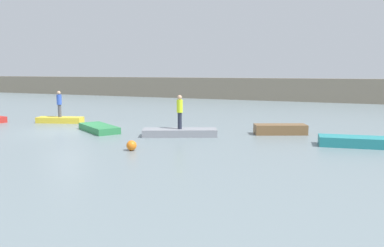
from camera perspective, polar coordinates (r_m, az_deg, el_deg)
ground_plane at (r=22.83m, az=-18.51°, el=-1.10°), size 120.00×120.00×0.00m
embankment_wall at (r=46.87m, az=4.73°, el=5.33°), size 80.00×1.20×2.63m
rowboat_yellow at (r=26.66m, az=-19.39°, el=0.52°), size 3.16×1.81×0.38m
rowboat_green at (r=22.17m, az=-13.95°, el=-0.70°), size 3.45×2.78×0.36m
rowboat_grey at (r=19.96m, az=-1.86°, el=-1.37°), size 4.02×2.68×0.39m
rowboat_brown at (r=21.10m, az=13.25°, el=-0.86°), size 2.94×2.03×0.54m
rowboat_teal at (r=18.76m, az=23.53°, el=-2.54°), size 3.33×1.65×0.45m
person_hiviz_shirt at (r=19.80m, az=-1.88°, el=2.06°), size 0.32×0.32×1.79m
person_blue_shirt at (r=26.54m, az=-19.50°, el=3.02°), size 0.32×0.32×1.75m
mooring_buoy at (r=16.55m, az=-9.16°, el=-3.31°), size 0.45×0.45×0.45m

